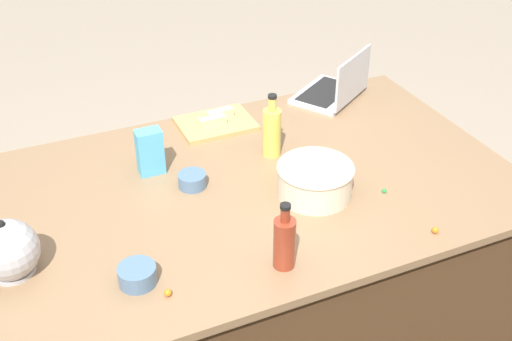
# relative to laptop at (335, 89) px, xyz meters

# --- Properties ---
(island_counter) EXTENTS (1.82, 1.14, 0.90)m
(island_counter) POSITION_rel_laptop_xyz_m (0.58, 0.45, -0.50)
(island_counter) COLOR #4C331E
(island_counter) RESTS_ON ground
(laptop) EXTENTS (0.38, 0.36, 0.22)m
(laptop) POSITION_rel_laptop_xyz_m (0.00, 0.00, 0.00)
(laptop) COLOR #B7B7BC
(laptop) RESTS_ON island_counter
(mixing_bowl_large) EXTENTS (0.26, 0.26, 0.11)m
(mixing_bowl_large) POSITION_rel_laptop_xyz_m (0.42, 0.60, 0.01)
(mixing_bowl_large) COLOR beige
(mixing_bowl_large) RESTS_ON island_counter
(bottle_soy) EXTENTS (0.06, 0.06, 0.22)m
(bottle_soy) POSITION_rel_laptop_xyz_m (0.68, 0.88, 0.04)
(bottle_soy) COLOR maroon
(bottle_soy) RESTS_ON island_counter
(bottle_oil) EXTENTS (0.07, 0.07, 0.25)m
(bottle_oil) POSITION_rel_laptop_xyz_m (0.45, 0.30, 0.05)
(bottle_oil) COLOR #DBC64C
(bottle_oil) RESTS_ON island_counter
(kettle) EXTENTS (0.21, 0.18, 0.20)m
(kettle) POSITION_rel_laptop_xyz_m (1.41, 0.59, 0.03)
(kettle) COLOR #ADADB2
(kettle) RESTS_ON island_counter
(cutting_board) EXTENTS (0.30, 0.22, 0.02)m
(cutting_board) POSITION_rel_laptop_xyz_m (0.56, 0.01, -0.04)
(cutting_board) COLOR tan
(cutting_board) RESTS_ON island_counter
(butter_stick_left) EXTENTS (0.11, 0.05, 0.04)m
(butter_stick_left) POSITION_rel_laptop_xyz_m (0.53, -0.01, -0.01)
(butter_stick_left) COLOR #F4E58C
(butter_stick_left) RESTS_ON cutting_board
(butter_stick_right) EXTENTS (0.11, 0.04, 0.04)m
(butter_stick_right) POSITION_rel_laptop_xyz_m (0.58, 0.04, -0.01)
(butter_stick_right) COLOR #F4E58C
(butter_stick_right) RESTS_ON cutting_board
(ramekin_small) EXTENTS (0.11, 0.11, 0.05)m
(ramekin_small) POSITION_rel_laptop_xyz_m (1.09, 0.78, -0.02)
(ramekin_small) COLOR slate
(ramekin_small) RESTS_ON island_counter
(ramekin_medium) EXTENTS (0.10, 0.10, 0.05)m
(ramekin_medium) POSITION_rel_laptop_xyz_m (0.79, 0.38, -0.02)
(ramekin_medium) COLOR slate
(ramekin_medium) RESTS_ON island_counter
(candy_bag) EXTENTS (0.09, 0.06, 0.17)m
(candy_bag) POSITION_rel_laptop_xyz_m (0.89, 0.24, 0.04)
(candy_bag) COLOR #4CA5CC
(candy_bag) RESTS_ON island_counter
(candy_0) EXTENTS (0.02, 0.02, 0.02)m
(candy_0) POSITION_rel_laptop_xyz_m (0.35, 0.10, -0.04)
(candy_0) COLOR red
(candy_0) RESTS_ON island_counter
(candy_1) EXTENTS (0.02, 0.02, 0.02)m
(candy_1) POSITION_rel_laptop_xyz_m (1.03, 0.86, -0.04)
(candy_1) COLOR orange
(candy_1) RESTS_ON island_counter
(candy_2) EXTENTS (0.02, 0.02, 0.02)m
(candy_2) POSITION_rel_laptop_xyz_m (1.37, 0.46, -0.04)
(candy_2) COLOR orange
(candy_2) RESTS_ON island_counter
(candy_3) EXTENTS (0.02, 0.02, 0.02)m
(candy_3) POSITION_rel_laptop_xyz_m (0.20, 0.69, -0.04)
(candy_3) COLOR green
(candy_3) RESTS_ON island_counter
(candy_4) EXTENTS (0.02, 0.02, 0.02)m
(candy_4) POSITION_rel_laptop_xyz_m (0.18, 0.94, -0.04)
(candy_4) COLOR orange
(candy_4) RESTS_ON island_counter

